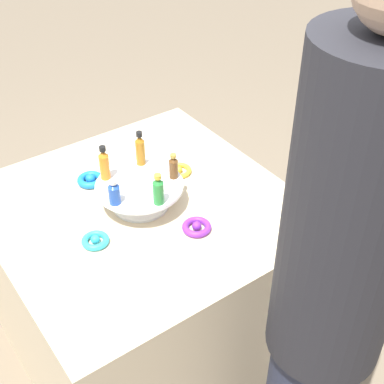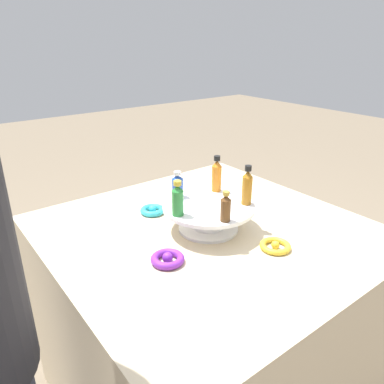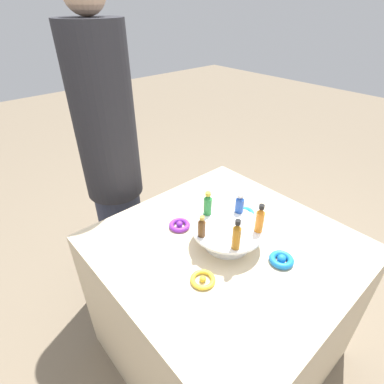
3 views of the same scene
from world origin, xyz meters
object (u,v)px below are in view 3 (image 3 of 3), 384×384
Objects in this scene: ribbon_bow_blue at (281,260)px; bottle_green at (207,204)px; bottle_brown at (202,227)px; bottle_orange at (260,219)px; ribbon_bow_teal at (245,212)px; ribbon_bow_purple at (179,225)px; person_figure at (112,167)px; display_stand at (227,233)px; bottle_blue at (240,204)px; bottle_amber at (237,236)px; ribbon_bow_gold at (203,280)px.

bottle_green is at bearing 14.11° from ribbon_bow_blue.
bottle_brown is 0.74× the size of bottle_orange.
ribbon_bow_blue is 1.09× the size of ribbon_bow_teal.
bottle_brown is at bearing 169.07° from ribbon_bow_purple.
bottle_green is 0.06× the size of person_figure.
ribbon_bow_teal is at bearing -69.41° from display_stand.
bottle_brown reaches higher than ribbon_bow_purple.
bottle_green is (0.08, 0.12, 0.01)m from bottle_blue.
bottle_orange is 0.14m from bottle_blue.
display_stand reaches higher than ribbon_bow_teal.
bottle_brown is 0.22m from ribbon_bow_purple.
ribbon_bow_purple is (0.18, -0.03, -0.12)m from bottle_brown.
bottle_orange is 0.85m from person_figure.
display_stand is 0.23m from ribbon_bow_blue.
person_figure is at bearing 12.79° from bottle_orange.
bottle_green reaches higher than ribbon_bow_purple.
ribbon_bow_blue is at bearing -165.89° from bottle_green.
bottle_amber is 1.34× the size of ribbon_bow_blue.
bottle_green is 1.15× the size of ribbon_bow_purple.
ribbon_bow_purple is 0.53m from person_figure.
bottle_green is 0.26m from ribbon_bow_teal.
ribbon_bow_teal is (0.04, -0.10, -0.12)m from bottle_blue.
person_figure reaches higher than bottle_blue.
bottle_brown reaches higher than ribbon_bow_gold.
display_stand is 3.36× the size of ribbon_bow_teal.
bottle_blue is at bearing 9.31° from person_figure.
bottle_amber is (-0.13, -0.05, 0.02)m from bottle_brown.
display_stand is 0.15m from bottle_green.
bottle_blue reaches higher than ribbon_bow_teal.
bottle_amber is at bearing 91.68° from bottle_orange.
bottle_brown reaches higher than display_stand.
bottle_orange reaches higher than display_stand.
bottle_orange is at bearing 141.28° from ribbon_bow_teal.
ribbon_bow_purple is at bearing 39.28° from bottle_green.
bottle_amber is 0.23m from ribbon_bow_blue.
bottle_amber reaches higher than ribbon_bow_teal.
bottle_amber is 0.23m from bottle_green.
ribbon_bow_blue is at bearing -127.80° from bottle_amber.
ribbon_bow_blue is (-0.11, -0.15, -0.13)m from bottle_amber.
ribbon_bow_purple is (0.09, 0.08, -0.13)m from bottle_green.
ribbon_bow_blue is at bearing -159.41° from display_stand.
bottle_green reaches higher than ribbon_bow_gold.
bottle_blue is 0.81× the size of bottle_green.
bottle_blue is at bearing -131.90° from ribbon_bow_purple.
ribbon_bow_gold is at bearing 155.59° from ribbon_bow_purple.
bottle_blue is 0.95× the size of ribbon_bow_gold.
bottle_orange is at bearing -142.32° from display_stand.
bottle_amber is 0.07× the size of person_figure.
display_stand is 0.23m from ribbon_bow_gold.
bottle_green is at bearing -16.32° from bottle_amber.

